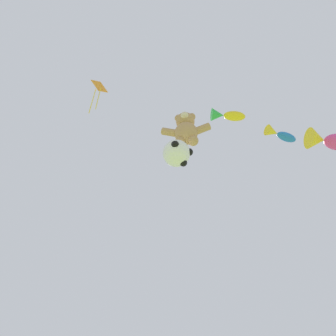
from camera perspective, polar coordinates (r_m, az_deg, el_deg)
The scene contains 6 objects.
teddy_bear_kite at distance 13.70m, azimuth 2.73°, elevation 5.90°, with size 1.82×0.80×1.85m.
soccer_ball_kite at distance 12.33m, azimuth 1.35°, elevation 2.25°, with size 1.00×1.00×0.92m.
fish_kite_goldfin at distance 16.72m, azimuth 8.83°, elevation 7.91°, with size 1.57×0.81×0.57m.
fish_kite_cobalt at distance 17.21m, azimuth 16.60°, elevation 4.93°, with size 1.51×1.14×0.51m.
fish_kite_magenta at distance 18.93m, azimuth 23.11°, elevation 3.85°, with size 2.30×1.49×1.02m.
diamond_kite at distance 17.05m, azimuth -10.57°, elevation 11.65°, with size 0.61×0.72×2.67m.
Camera 1 is at (0.36, -3.51, 0.83)m, focal length 40.00 mm.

